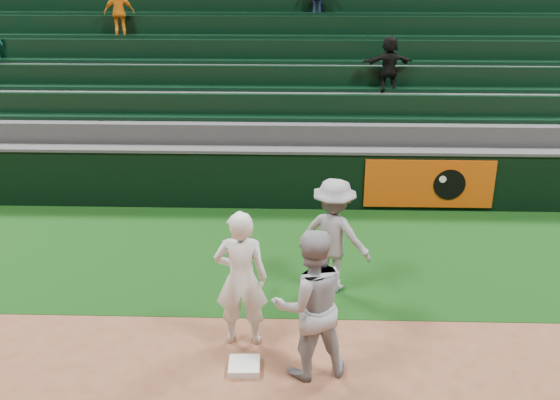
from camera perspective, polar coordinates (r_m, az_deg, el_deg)
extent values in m
plane|color=brown|center=(8.47, -1.00, -14.09)|extent=(70.00, 70.00, 0.00)
cube|color=black|center=(11.03, -0.27, -4.90)|extent=(36.00, 4.20, 0.01)
cube|color=white|center=(8.24, -3.29, -14.91)|extent=(0.41, 0.41, 0.09)
imported|color=white|center=(8.26, -3.57, -7.20)|extent=(0.70, 0.46, 1.92)
imported|color=#A4A6AF|center=(7.68, 2.77, -9.49)|extent=(1.11, 0.97, 1.96)
imported|color=gray|center=(9.58, 4.92, -3.26)|extent=(1.35, 1.10, 1.82)
cube|color=black|center=(12.82, 0.07, 1.92)|extent=(36.00, 0.35, 1.20)
cube|color=#D84C0A|center=(12.91, 13.48, 1.44)|extent=(2.60, 0.05, 1.00)
cylinder|color=black|center=(12.97, 15.24, 1.37)|extent=(0.64, 0.02, 0.64)
cylinder|color=white|center=(12.88, 14.66, 1.85)|extent=(0.14, 0.02, 0.14)
cube|color=#424244|center=(12.62, 0.07, 4.57)|extent=(36.00, 0.40, 0.06)
cube|color=#353537|center=(13.43, 0.17, 3.88)|extent=(36.00, 0.85, 1.65)
cube|color=black|center=(13.39, 0.20, 8.60)|extent=(36.00, 0.14, 0.50)
cube|color=black|center=(13.27, 0.18, 7.55)|extent=(36.00, 0.45, 0.08)
cube|color=#353537|center=(14.18, 0.26, 5.80)|extent=(36.00, 0.85, 2.10)
cube|color=black|center=(14.13, 0.30, 11.17)|extent=(36.00, 0.14, 0.50)
cube|color=black|center=(14.00, 0.28, 10.19)|extent=(36.00, 0.45, 0.08)
cube|color=#353537|center=(14.94, 0.35, 7.54)|extent=(36.00, 0.85, 2.55)
cube|color=black|center=(14.89, 0.39, 13.47)|extent=(36.00, 0.14, 0.50)
cube|color=black|center=(14.75, 0.37, 12.57)|extent=(36.00, 0.45, 0.08)
cube|color=#353537|center=(15.71, 0.43, 9.10)|extent=(36.00, 0.85, 3.00)
cube|color=black|center=(15.67, 0.48, 15.55)|extent=(36.00, 0.14, 0.50)
cube|color=black|center=(15.53, 0.46, 14.72)|extent=(36.00, 0.45, 0.08)
cube|color=#353537|center=(16.50, 0.51, 10.51)|extent=(36.00, 0.85, 3.45)
cube|color=black|center=(16.48, 0.55, 17.43)|extent=(36.00, 0.14, 0.50)
cube|color=black|center=(16.33, 0.54, 16.65)|extent=(36.00, 0.45, 0.08)
cube|color=#353537|center=(17.29, 0.57, 11.80)|extent=(36.00, 0.85, 3.90)
cube|color=#353537|center=(18.09, 0.64, 12.97)|extent=(36.00, 0.85, 4.35)
imported|color=orange|center=(15.93, -14.48, 16.28)|extent=(0.76, 0.50, 1.21)
imported|color=black|center=(13.90, 9.93, 12.14)|extent=(1.16, 0.56, 1.20)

